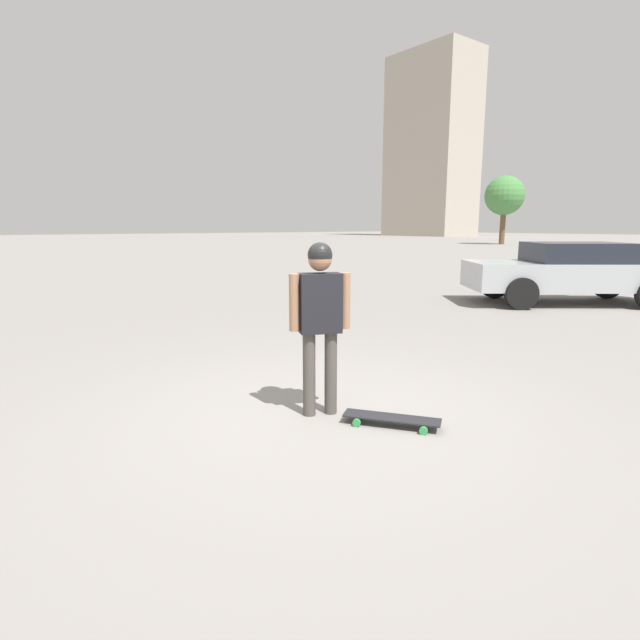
# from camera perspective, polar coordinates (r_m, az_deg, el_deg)

# --- Properties ---
(ground_plane) EXTENTS (220.00, 220.00, 0.00)m
(ground_plane) POSITION_cam_1_polar(r_m,az_deg,el_deg) (4.94, 0.00, -10.66)
(ground_plane) COLOR gray
(person) EXTENTS (0.34, 0.54, 1.65)m
(person) POSITION_cam_1_polar(r_m,az_deg,el_deg) (4.67, 0.00, 1.19)
(person) COLOR #4C4742
(person) RESTS_ON ground_plane
(skateboard) EXTENTS (0.84, 0.67, 0.09)m
(skateboard) POSITION_cam_1_polar(r_m,az_deg,el_deg) (4.69, 8.18, -11.09)
(skateboard) COLOR #232328
(skateboard) RESTS_ON ground_plane
(car_parked_near) EXTENTS (4.24, 4.68, 1.42)m
(car_parked_near) POSITION_cam_1_polar(r_m,az_deg,el_deg) (13.01, 26.69, 5.00)
(car_parked_near) COLOR #ADB2B7
(car_parked_near) RESTS_ON ground_plane
(building_block_distant) EXTENTS (14.50, 9.07, 30.40)m
(building_block_distant) POSITION_cam_1_polar(r_m,az_deg,el_deg) (93.28, 12.61, 18.76)
(building_block_distant) COLOR #B2A899
(building_block_distant) RESTS_ON ground_plane
(tree_distant) EXTENTS (3.72, 3.72, 6.50)m
(tree_distant) POSITION_cam_1_polar(r_m,az_deg,el_deg) (52.36, 20.34, 13.15)
(tree_distant) COLOR brown
(tree_distant) RESTS_ON ground_plane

